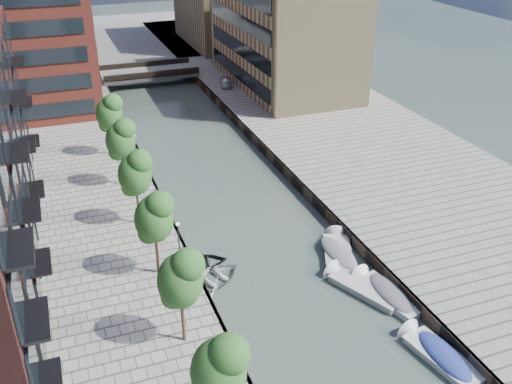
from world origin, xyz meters
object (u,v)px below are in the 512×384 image
bridge (149,73)px  motorboat_2 (357,286)px  tree_3 (154,216)px  motorboat_1 (384,292)px  tree_4 (135,172)px  motorboat_3 (437,353)px  motorboat_4 (338,252)px  tree_6 (109,112)px  sloop_3 (212,283)px  tree_2 (180,277)px  sloop_4 (199,265)px  tree_1 (218,367)px  car (226,82)px  tree_5 (120,138)px

bridge → motorboat_2: bridge is taller
bridge → motorboat_2: size_ratio=2.21×
tree_3 → motorboat_1: size_ratio=1.05×
tree_4 → motorboat_3: (13.40, -19.35, -5.10)m
tree_3 → motorboat_2: 14.35m
tree_3 → motorboat_1: tree_3 is taller
motorboat_3 → motorboat_4: motorboat_4 is taller
tree_3 → tree_6: same height
sloop_3 → motorboat_2: motorboat_2 is taller
tree_2 → sloop_4: size_ratio=1.45×
tree_2 → motorboat_2: tree_2 is taller
sloop_3 → tree_6: bearing=-14.6°
sloop_4 → tree_2: bearing=166.2°
tree_1 → car: (17.10, 52.44, -3.70)m
tree_4 → tree_6: size_ratio=1.00×
bridge → tree_2: size_ratio=2.18×
tree_4 → motorboat_4: 16.10m
tree_4 → sloop_3: bearing=-67.7°
motorboat_1 → tree_2: bearing=-177.3°
tree_4 → motorboat_4: (12.99, -8.03, -5.08)m
tree_5 → tree_6: 7.00m
motorboat_1 → motorboat_2: (-1.24, 1.34, -0.11)m
motorboat_3 → sloop_3: bearing=131.9°
tree_1 → sloop_4: (3.10, 15.19, -5.31)m
bridge → motorboat_4: 48.26m
tree_1 → sloop_4: tree_1 is taller
motorboat_3 → tree_5: bearing=117.0°
tree_6 → motorboat_1: (13.64, -27.36, -5.09)m
tree_5 → motorboat_3: (13.40, -26.35, -5.10)m
motorboat_2 → motorboat_3: bearing=-82.2°
tree_1 → sloop_4: bearing=78.5°
motorboat_4 → car: car is taller
car → bridge: bearing=147.2°
sloop_4 → motorboat_2: 11.18m
car → motorboat_2: bearing=-84.1°
tree_1 → tree_5: bearing=90.0°
bridge → tree_5: 34.30m
sloop_3 → motorboat_3: bearing=-161.2°
sloop_3 → tree_2: bearing=127.5°
tree_4 → car: (17.10, 31.44, -3.70)m
tree_3 → tree_2: bearing=-90.0°
tree_3 → motorboat_3: 18.92m
motorboat_1 → motorboat_2: 1.83m
motorboat_3 → motorboat_4: 11.32m
tree_2 → sloop_4: tree_2 is taller
tree_1 → sloop_4: size_ratio=1.45×
tree_3 → tree_4: size_ratio=1.00×
tree_1 → motorboat_1: size_ratio=1.05×
motorboat_2 → tree_3: bearing=157.9°
sloop_3 → motorboat_4: bearing=-112.7°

